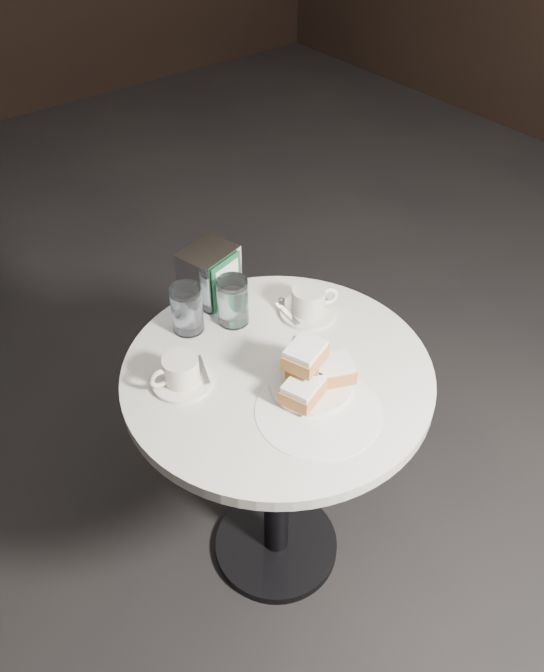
{
  "coord_description": "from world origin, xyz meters",
  "views": [
    {
      "loc": [
        -0.66,
        -0.81,
        1.77
      ],
      "look_at": [
        0.0,
        0.02,
        0.83
      ],
      "focal_mm": 35.0,
      "sensor_mm": 36.0,
      "label": 1
    }
  ],
  "objects_px": {
    "beignet_plate": "(311,373)",
    "water_glass_right": "(233,302)",
    "water_glass_left": "(187,310)",
    "cafe_table": "(277,427)",
    "coffee_cup_left": "(181,373)",
    "napkin_dispenser": "(210,276)",
    "coffee_cup_right": "(309,303)"
  },
  "relations": [
    {
      "from": "cafe_table",
      "to": "water_glass_right",
      "type": "relative_size",
      "value": 6.2
    },
    {
      "from": "beignet_plate",
      "to": "coffee_cup_left",
      "type": "distance_m",
      "value": 0.28
    },
    {
      "from": "beignet_plate",
      "to": "water_glass_right",
      "type": "xyz_separation_m",
      "value": [
        -0.0,
        0.28,
        0.02
      ]
    },
    {
      "from": "cafe_table",
      "to": "coffee_cup_right",
      "type": "height_order",
      "value": "coffee_cup_right"
    },
    {
      "from": "beignet_plate",
      "to": "coffee_cup_left",
      "type": "relative_size",
      "value": 1.33
    },
    {
      "from": "cafe_table",
      "to": "beignet_plate",
      "type": "relative_size",
      "value": 3.78
    },
    {
      "from": "beignet_plate",
      "to": "water_glass_left",
      "type": "bearing_deg",
      "value": 107.44
    },
    {
      "from": "water_glass_left",
      "to": "napkin_dispenser",
      "type": "xyz_separation_m",
      "value": [
        0.1,
        0.06,
        0.02
      ]
    },
    {
      "from": "coffee_cup_left",
      "to": "water_glass_right",
      "type": "height_order",
      "value": "water_glass_right"
    },
    {
      "from": "beignet_plate",
      "to": "coffee_cup_right",
      "type": "distance_m",
      "value": 0.25
    },
    {
      "from": "beignet_plate",
      "to": "coffee_cup_right",
      "type": "xyz_separation_m",
      "value": [
        0.16,
        0.19,
        -0.01
      ]
    },
    {
      "from": "beignet_plate",
      "to": "water_glass_right",
      "type": "relative_size",
      "value": 1.64
    },
    {
      "from": "water_glass_right",
      "to": "napkin_dispenser",
      "type": "distance_m",
      "value": 0.1
    },
    {
      "from": "beignet_plate",
      "to": "coffee_cup_left",
      "type": "bearing_deg",
      "value": 139.43
    },
    {
      "from": "beignet_plate",
      "to": "water_glass_right",
      "type": "height_order",
      "value": "water_glass_right"
    },
    {
      "from": "coffee_cup_left",
      "to": "coffee_cup_right",
      "type": "xyz_separation_m",
      "value": [
        0.37,
        0.01,
        0.0
      ]
    },
    {
      "from": "water_glass_right",
      "to": "coffee_cup_left",
      "type": "bearing_deg",
      "value": -154.59
    },
    {
      "from": "water_glass_left",
      "to": "napkin_dispenser",
      "type": "distance_m",
      "value": 0.12
    },
    {
      "from": "coffee_cup_left",
      "to": "water_glass_left",
      "type": "relative_size",
      "value": 1.23
    },
    {
      "from": "coffee_cup_right",
      "to": "coffee_cup_left",
      "type": "bearing_deg",
      "value": -158.07
    },
    {
      "from": "coffee_cup_left",
      "to": "water_glass_left",
      "type": "bearing_deg",
      "value": 57.76
    },
    {
      "from": "cafe_table",
      "to": "coffee_cup_left",
      "type": "height_order",
      "value": "coffee_cup_left"
    },
    {
      "from": "cafe_table",
      "to": "water_glass_left",
      "type": "distance_m",
      "value": 0.36
    },
    {
      "from": "coffee_cup_right",
      "to": "napkin_dispenser",
      "type": "relative_size",
      "value": 1.19
    },
    {
      "from": "beignet_plate",
      "to": "cafe_table",
      "type": "bearing_deg",
      "value": 104.64
    },
    {
      "from": "cafe_table",
      "to": "water_glass_right",
      "type": "height_order",
      "value": "water_glass_right"
    },
    {
      "from": "water_glass_left",
      "to": "water_glass_right",
      "type": "distance_m",
      "value": 0.11
    },
    {
      "from": "cafe_table",
      "to": "coffee_cup_right",
      "type": "xyz_separation_m",
      "value": [
        0.18,
        0.11,
        0.23
      ]
    },
    {
      "from": "cafe_table",
      "to": "coffee_cup_left",
      "type": "bearing_deg",
      "value": 153.29
    },
    {
      "from": "coffee_cup_right",
      "to": "water_glass_left",
      "type": "distance_m",
      "value": 0.3
    },
    {
      "from": "cafe_table",
      "to": "napkin_dispenser",
      "type": "height_order",
      "value": "napkin_dispenser"
    },
    {
      "from": "coffee_cup_left",
      "to": "beignet_plate",
      "type": "bearing_deg",
      "value": -35.15
    }
  ]
}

